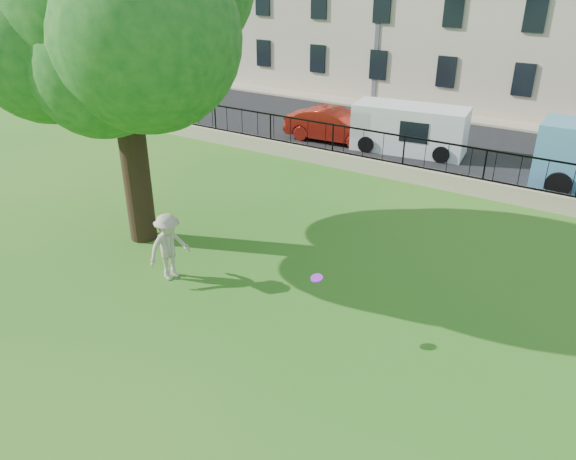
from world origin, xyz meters
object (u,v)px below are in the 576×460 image
Objects in this scene: man at (169,247)px; white_van at (409,129)px; frisbee at (317,278)px; tree at (113,3)px; red_sedan at (334,125)px.

white_van is (1.35, 13.49, 0.07)m from man.
frisbee is 0.06× the size of white_van.
tree is 5.41× the size of man.
red_sedan is at bearing -179.87° from white_van.
man is 13.56m from white_van.
man is at bearing 178.27° from frisbee.
tree is 2.22× the size of red_sedan.
tree is 13.90m from white_van.
frisbee is at bearing -84.03° from white_van.
red_sedan is 3.46m from white_van.
white_van is at bearing 7.83° from man.
red_sedan is (0.40, 11.69, -5.90)m from tree.
tree reaches higher than frisbee.
white_van reaches higher than red_sedan.
man is at bearing -174.55° from red_sedan.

